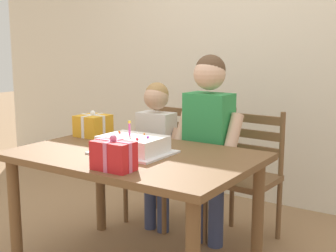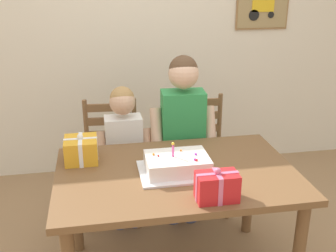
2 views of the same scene
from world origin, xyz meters
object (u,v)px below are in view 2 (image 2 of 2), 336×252
(gift_box_beside_cake, at_px, (81,150))
(child_younger, at_px, (124,146))
(child_older, at_px, (183,126))
(birthday_cake, at_px, (177,165))
(chair_right, at_px, (199,154))
(gift_box_red_large, at_px, (217,187))
(dining_table, at_px, (176,186))
(chair_left, at_px, (112,160))

(gift_box_beside_cake, distance_m, child_younger, 0.48)
(child_older, distance_m, child_younger, 0.45)
(birthday_cake, xyz_separation_m, chair_right, (0.35, 0.83, -0.33))
(gift_box_red_large, relative_size, child_older, 0.17)
(gift_box_red_large, relative_size, chair_right, 0.24)
(child_older, bearing_deg, chair_right, 49.02)
(chair_right, height_order, child_younger, child_younger)
(birthday_cake, xyz_separation_m, gift_box_red_large, (0.14, -0.34, 0.03))
(dining_table, xyz_separation_m, child_older, (0.17, 0.60, 0.15))
(chair_left, distance_m, child_younger, 0.31)
(chair_left, height_order, child_younger, child_younger)
(child_older, bearing_deg, dining_table, -105.55)
(gift_box_red_large, height_order, child_older, child_older)
(gift_box_red_large, distance_m, child_younger, 1.04)
(gift_box_red_large, relative_size, gift_box_beside_cake, 1.05)
(dining_table, height_order, child_older, child_older)
(birthday_cake, relative_size, gift_box_red_large, 2.01)
(chair_right, distance_m, child_older, 0.44)
(dining_table, xyz_separation_m, child_younger, (-0.26, 0.60, 0.02))
(gift_box_beside_cake, height_order, chair_left, gift_box_beside_cake)
(dining_table, height_order, birthday_cake, birthday_cake)
(birthday_cake, xyz_separation_m, chair_left, (-0.35, 0.83, -0.33))
(dining_table, bearing_deg, chair_left, 113.23)
(chair_right, xyz_separation_m, child_older, (-0.19, -0.22, 0.33))
(chair_right, bearing_deg, dining_table, -113.56)
(chair_right, bearing_deg, child_younger, -160.62)
(dining_table, bearing_deg, child_younger, 113.67)
(gift_box_red_large, bearing_deg, dining_table, 111.58)
(birthday_cake, bearing_deg, child_younger, 113.39)
(dining_table, distance_m, gift_box_red_large, 0.41)
(gift_box_beside_cake, xyz_separation_m, chair_right, (0.90, 0.57, -0.36))
(gift_box_beside_cake, bearing_deg, dining_table, -24.09)
(chair_right, distance_m, child_younger, 0.69)
(child_older, height_order, child_younger, child_older)
(chair_right, bearing_deg, gift_box_beside_cake, -147.75)
(dining_table, relative_size, chair_left, 1.52)
(chair_right, bearing_deg, birthday_cake, -113.11)
(chair_left, bearing_deg, gift_box_beside_cake, -109.17)
(birthday_cake, bearing_deg, child_older, 74.93)
(dining_table, bearing_deg, chair_right, 66.44)
(birthday_cake, bearing_deg, gift_box_red_large, -67.97)
(gift_box_red_large, bearing_deg, birthday_cake, 112.03)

